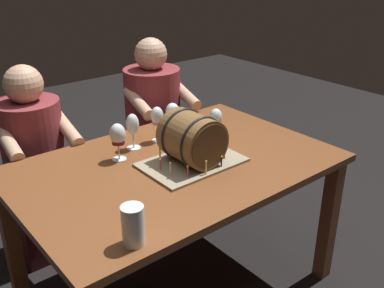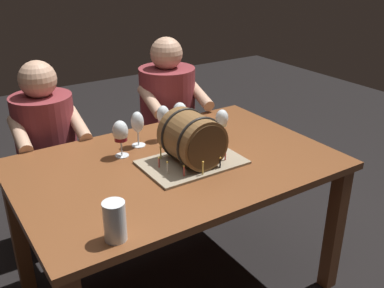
# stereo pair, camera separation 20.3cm
# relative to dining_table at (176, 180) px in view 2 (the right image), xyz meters

# --- Properties ---
(ground_plane) EXTENTS (8.00, 8.00, 0.00)m
(ground_plane) POSITION_rel_dining_table_xyz_m (0.00, 0.00, -0.65)
(ground_plane) COLOR black
(dining_table) EXTENTS (1.48, 0.98, 0.75)m
(dining_table) POSITION_rel_dining_table_xyz_m (0.00, 0.00, 0.00)
(dining_table) COLOR brown
(dining_table) RESTS_ON ground
(barrel_cake) EXTENTS (0.46, 0.31, 0.25)m
(barrel_cake) POSITION_rel_dining_table_xyz_m (0.05, -0.06, 0.21)
(barrel_cake) COLOR gray
(barrel_cake) RESTS_ON dining_table
(wine_glass_red) EXTENTS (0.08, 0.08, 0.18)m
(wine_glass_red) POSITION_rel_dining_table_xyz_m (-0.19, 0.20, 0.22)
(wine_glass_red) COLOR white
(wine_glass_red) RESTS_ON dining_table
(wine_glass_amber) EXTENTS (0.08, 0.08, 0.18)m
(wine_glass_amber) POSITION_rel_dining_table_xyz_m (0.20, 0.28, 0.22)
(wine_glass_amber) COLOR white
(wine_glass_amber) RESTS_ON dining_table
(wine_glass_empty) EXTENTS (0.07, 0.07, 0.18)m
(wine_glass_empty) POSITION_rel_dining_table_xyz_m (-0.06, 0.26, 0.22)
(wine_glass_empty) COLOR white
(wine_glass_empty) RESTS_ON dining_table
(wine_glass_rose) EXTENTS (0.07, 0.07, 0.19)m
(wine_glass_rose) POSITION_rel_dining_table_xyz_m (0.08, 0.26, 0.23)
(wine_glass_rose) COLOR white
(wine_glass_rose) RESTS_ON dining_table
(wine_glass_white) EXTENTS (0.07, 0.07, 0.17)m
(wine_glass_white) POSITION_rel_dining_table_xyz_m (0.33, 0.08, 0.21)
(wine_glass_white) COLOR white
(wine_glass_white) RESTS_ON dining_table
(beer_pint) EXTENTS (0.08, 0.08, 0.15)m
(beer_pint) POSITION_rel_dining_table_xyz_m (-0.49, -0.40, 0.16)
(beer_pint) COLOR white
(beer_pint) RESTS_ON dining_table
(person_seated_left) EXTENTS (0.39, 0.48, 1.13)m
(person_seated_left) POSITION_rel_dining_table_xyz_m (-0.40, 0.76, -0.13)
(person_seated_left) COLOR #4C1B1E
(person_seated_left) RESTS_ON ground
(person_seated_right) EXTENTS (0.44, 0.52, 1.17)m
(person_seated_right) POSITION_rel_dining_table_xyz_m (0.40, 0.76, -0.10)
(person_seated_right) COLOR #4C1B1E
(person_seated_right) RESTS_ON ground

